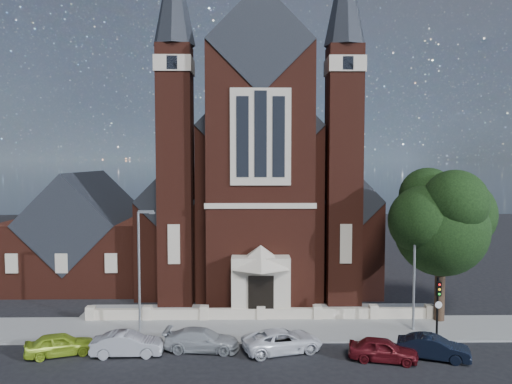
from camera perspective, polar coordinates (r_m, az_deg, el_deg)
ground at (r=44.59m, az=0.29°, el=-11.04°), size 120.00×120.00×0.00m
pavement_strip at (r=34.55m, az=0.66°, el=-15.48°), size 60.00×5.00×0.12m
forecourt_paving at (r=38.35m, az=0.49°, el=-13.51°), size 26.00×3.00×0.14m
forecourt_wall at (r=36.44m, az=0.57°, el=-14.44°), size 24.00×0.40×0.90m
church at (r=51.16m, az=0.11°, el=0.16°), size 20.01×34.90×29.20m
parish_hall at (r=49.08m, az=-18.89°, el=-5.09°), size 12.00×12.20×10.24m
street_tree at (r=36.68m, az=20.73°, el=-3.41°), size 6.40×6.60×10.70m
street_lamp_left at (r=33.56m, az=-13.07°, el=-8.00°), size 1.16×0.22×8.09m
street_lamp_right at (r=34.61m, az=17.79°, el=-7.73°), size 1.16×0.22×8.09m
traffic_signal at (r=33.93m, az=20.08°, el=-11.50°), size 0.28×0.42×4.00m
car_lime_van at (r=32.32m, az=-21.48°, el=-15.88°), size 4.13×2.69×1.31m
car_silver_a at (r=31.13m, az=-14.49°, el=-16.47°), size 4.16×1.63×1.35m
car_silver_b at (r=31.08m, az=-6.18°, el=-16.45°), size 4.64×2.24×1.30m
car_white_suv at (r=30.80m, az=3.05°, el=-16.60°), size 5.20×3.43×1.33m
car_dark_red at (r=30.35m, az=14.31°, el=-17.04°), size 4.10×2.41×1.31m
car_navy at (r=31.44m, az=19.61°, el=-16.40°), size 4.24×2.67×1.32m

